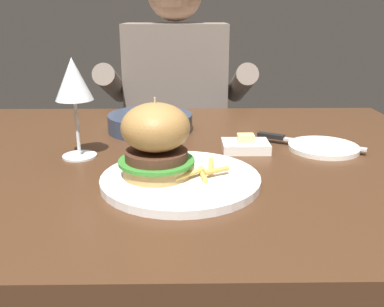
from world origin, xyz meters
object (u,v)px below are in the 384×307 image
bread_plate (324,147)px  butter_dish (245,145)px  table_knife (300,140)px  main_plate (181,180)px  burger_sandwich (156,140)px  wine_glass (73,83)px  diner_person (178,138)px  soup_bowl (150,121)px

bread_plate → butter_dish: butter_dish is taller
table_knife → main_plate: bearing=-141.1°
burger_sandwich → wine_glass: size_ratio=0.68×
wine_glass → diner_person: bearing=75.7°
wine_glass → burger_sandwich: bearing=-40.0°
main_plate → diner_person: 0.89m
main_plate → wine_glass: 0.29m
burger_sandwich → butter_dish: bearing=44.6°
bread_plate → table_knife: bearing=151.7°
bread_plate → table_knife: size_ratio=0.70×
butter_dish → soup_bowl: (-0.21, 0.16, 0.01)m
bread_plate → table_knife: table_knife is taller
wine_glass → soup_bowl: (0.13, 0.20, -0.13)m
burger_sandwich → diner_person: size_ratio=0.11×
soup_bowl → burger_sandwich: bearing=-83.7°
butter_dish → soup_bowl: soup_bowl is taller
wine_glass → diner_person: (0.18, 0.72, -0.33)m
main_plate → table_knife: 0.33m
burger_sandwich → diner_person: 0.90m
main_plate → table_knife: bearing=38.9°
diner_person → butter_dish: bearing=-77.3°
bread_plate → soup_bowl: size_ratio=0.72×
burger_sandwich → main_plate: bearing=-6.7°
burger_sandwich → soup_bowl: 0.34m
burger_sandwich → diner_person: bearing=88.7°
main_plate → diner_person: bearing=91.4°
wine_glass → table_knife: wine_glass is taller
wine_glass → table_knife: 0.49m
burger_sandwich → bread_plate: 0.39m
main_plate → soup_bowl: size_ratio=1.32×
butter_dish → wine_glass: bearing=-174.3°
wine_glass → table_knife: bearing=7.8°
burger_sandwich → wine_glass: wine_glass is taller
soup_bowl → main_plate: bearing=-77.2°
table_knife → diner_person: diner_person is taller
butter_dish → bread_plate: bearing=1.8°
table_knife → burger_sandwich: bearing=-145.8°
wine_glass → bread_plate: size_ratio=1.34×
table_knife → butter_dish: bearing=-166.4°
table_knife → butter_dish: 0.13m
bread_plate → soup_bowl: bearing=157.3°
main_plate → butter_dish: (0.13, 0.18, 0.00)m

